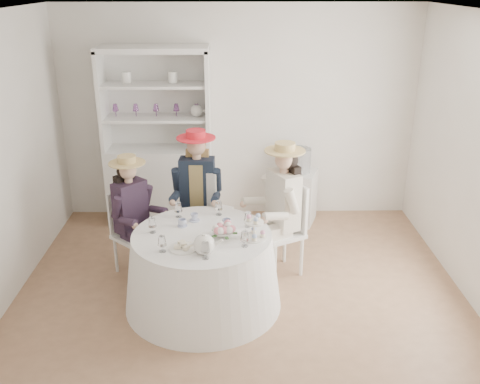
{
  "coord_description": "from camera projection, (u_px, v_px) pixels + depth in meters",
  "views": [
    {
      "loc": [
        -0.06,
        -4.67,
        2.97
      ],
      "look_at": [
        0.0,
        0.1,
        1.05
      ],
      "focal_mm": 40.0,
      "sensor_mm": 36.0,
      "label": 1
    }
  ],
  "objects": [
    {
      "name": "tea_table",
      "position": [
        203.0,
        270.0,
        5.11
      ],
      "size": [
        1.51,
        1.51,
        0.75
      ],
      "rotation": [
        0.0,
        0.0,
        0.12
      ],
      "color": "white",
      "rests_on": "ground"
    },
    {
      "name": "teacup_c",
      "position": [
        227.0,
        223.0,
        5.1
      ],
      "size": [
        0.12,
        0.12,
        0.07
      ],
      "primitive_type": "imported",
      "rotation": [
        0.0,
        0.0,
        -0.35
      ],
      "color": "white",
      "rests_on": "tea_table"
    },
    {
      "name": "spare_chair",
      "position": [
        206.0,
        208.0,
        6.01
      ],
      "size": [
        0.57,
        0.57,
        1.03
      ],
      "rotation": [
        0.0,
        0.0,
        2.66
      ],
      "color": "silver",
      "rests_on": "ground"
    },
    {
      "name": "wall_back",
      "position": [
        238.0,
        114.0,
        6.79
      ],
      "size": [
        4.5,
        0.0,
        4.5
      ],
      "primitive_type": "plane",
      "rotation": [
        1.57,
        0.0,
        0.0
      ],
      "color": "silver",
      "rests_on": "ground"
    },
    {
      "name": "flower_bowl",
      "position": [
        223.0,
        233.0,
        4.92
      ],
      "size": [
        0.21,
        0.21,
        0.05
      ],
      "primitive_type": "imported",
      "rotation": [
        0.0,
        0.0,
        -0.08
      ],
      "color": "white",
      "rests_on": "tea_table"
    },
    {
      "name": "hutch",
      "position": [
        160.0,
        162.0,
        6.77
      ],
      "size": [
        1.44,
        0.82,
        2.22
      ],
      "rotation": [
        0.0,
        0.0,
        -0.26
      ],
      "color": "silver",
      "rests_on": "ground"
    },
    {
      "name": "side_table",
      "position": [
        297.0,
        196.0,
        6.89
      ],
      "size": [
        0.56,
        0.56,
        0.69
      ],
      "primitive_type": "cube",
      "rotation": [
        0.0,
        0.0,
        -0.33
      ],
      "color": "silver",
      "rests_on": "ground"
    },
    {
      "name": "ceiling",
      "position": [
        240.0,
        12.0,
        4.43
      ],
      "size": [
        4.5,
        4.5,
        0.0
      ],
      "primitive_type": "plane",
      "rotation": [
        3.14,
        0.0,
        0.0
      ],
      "color": "white",
      "rests_on": "wall_back"
    },
    {
      "name": "table_teapot",
      "position": [
        204.0,
        244.0,
        4.6
      ],
      "size": [
        0.26,
        0.19,
        0.2
      ],
      "rotation": [
        0.0,
        0.0,
        0.06
      ],
      "color": "white",
      "rests_on": "tea_table"
    },
    {
      "name": "guest_right",
      "position": [
        281.0,
        202.0,
        5.49
      ],
      "size": [
        0.62,
        0.56,
        1.45
      ],
      "rotation": [
        0.0,
        0.0,
        -1.09
      ],
      "color": "silver",
      "rests_on": "ground"
    },
    {
      "name": "flower_arrangement",
      "position": [
        224.0,
        229.0,
        4.86
      ],
      "size": [
        0.18,
        0.17,
        0.07
      ],
      "rotation": [
        0.0,
        0.0,
        -0.42
      ],
      "color": "pink",
      "rests_on": "tea_table"
    },
    {
      "name": "guest_mid",
      "position": [
        197.0,
        187.0,
        5.84
      ],
      "size": [
        0.54,
        0.56,
        1.47
      ],
      "rotation": [
        0.0,
        0.0,
        -0.05
      ],
      "color": "silver",
      "rests_on": "ground"
    },
    {
      "name": "teacup_a",
      "position": [
        182.0,
        223.0,
        5.11
      ],
      "size": [
        0.09,
        0.09,
        0.06
      ],
      "primitive_type": "imported",
      "rotation": [
        0.0,
        0.0,
        -0.07
      ],
      "color": "white",
      "rests_on": "tea_table"
    },
    {
      "name": "guest_left",
      "position": [
        132.0,
        209.0,
        5.54
      ],
      "size": [
        0.56,
        0.55,
        1.31
      ],
      "rotation": [
        0.0,
        0.0,
        0.83
      ],
      "color": "silver",
      "rests_on": "ground"
    },
    {
      "name": "stemware_set",
      "position": [
        202.0,
        227.0,
        4.94
      ],
      "size": [
        0.98,
        0.98,
        0.15
      ],
      "color": "white",
      "rests_on": "tea_table"
    },
    {
      "name": "sandwich_plate",
      "position": [
        183.0,
        247.0,
        4.7
      ],
      "size": [
        0.26,
        0.26,
        0.06
      ],
      "rotation": [
        0.0,
        0.0,
        -0.4
      ],
      "color": "white",
      "rests_on": "tea_table"
    },
    {
      "name": "ground",
      "position": [
        240.0,
        291.0,
        5.44
      ],
      "size": [
        4.5,
        4.5,
        0.0
      ],
      "primitive_type": "plane",
      "color": "#8A6245",
      "rests_on": "ground"
    },
    {
      "name": "hatbox",
      "position": [
        299.0,
        160.0,
        6.7
      ],
      "size": [
        0.38,
        0.38,
        0.3
      ],
      "primitive_type": "cylinder",
      "rotation": [
        0.0,
        0.0,
        0.33
      ],
      "color": "black",
      "rests_on": "side_table"
    },
    {
      "name": "teacup_b",
      "position": [
        194.0,
        218.0,
        5.22
      ],
      "size": [
        0.08,
        0.08,
        0.07
      ],
      "primitive_type": "imported",
      "rotation": [
        0.0,
        0.0,
        0.05
      ],
      "color": "white",
      "rests_on": "tea_table"
    },
    {
      "name": "wall_front",
      "position": [
        245.0,
        280.0,
        3.08
      ],
      "size": [
        4.5,
        0.0,
        4.5
      ],
      "primitive_type": "plane",
      "rotation": [
        -1.57,
        0.0,
        0.0
      ],
      "color": "silver",
      "rests_on": "ground"
    },
    {
      "name": "cupcake_stand",
      "position": [
        254.0,
        230.0,
        4.86
      ],
      "size": [
        0.24,
        0.24,
        0.22
      ],
      "rotation": [
        0.0,
        0.0,
        -0.2
      ],
      "color": "white",
      "rests_on": "tea_table"
    }
  ]
}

